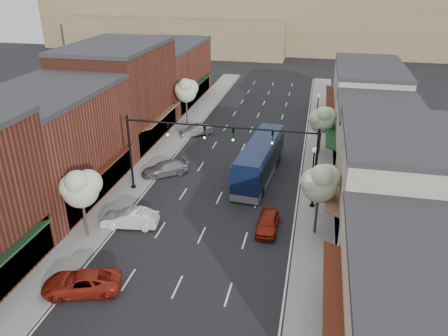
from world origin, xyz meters
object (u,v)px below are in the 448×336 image
Objects in this scene: tree_right_far at (322,119)px; parked_car_b at (130,218)px; parked_car_c at (165,168)px; tree_left_far at (186,90)px; red_hatchback at (268,222)px; parked_car_a at (82,283)px; parked_car_e at (196,130)px; tree_left_near at (80,187)px; tree_right_near at (320,182)px; coach_bus at (260,159)px; signal_mast_right at (287,155)px; signal_mast_left at (155,144)px; lamp_post_near at (313,163)px; lamp_post_far at (318,106)px.

parked_car_b is (-14.08, -17.91, -3.27)m from tree_right_far.
parked_car_c is at bearing 174.68° from parked_car_b.
parked_car_c is at bearing -81.92° from tree_left_far.
red_hatchback is at bearing 91.64° from parked_car_b.
parked_car_b is at bearing 163.72° from parked_car_a.
parked_car_a reaches higher than parked_car_e.
tree_right_far reaches higher than parked_car_a.
parked_car_e is (2.05, 22.73, -3.59)m from tree_left_near.
tree_right_near is 10.87m from coach_bus.
tree_left_far reaches higher than parked_car_a.
signal_mast_right is 11.24m from signal_mast_left.
tree_left_near is at bearing -171.84° from parked_car_a.
lamp_post_near and lamp_post_far have the same top height.
parked_car_e is at bearing -159.17° from lamp_post_far.
lamp_post_near is 21.12m from parked_car_a.
tree_left_near is at bearing -166.45° from tree_right_near.
signal_mast_left is at bearing 71.90° from tree_left_near.
signal_mast_left is 1.34× the size of tree_left_far.
tree_left_far is 1.59× the size of parked_car_e.
lamp_post_far is at bearing 83.78° from signal_mast_right.
parked_car_e is at bearing 138.99° from lamp_post_near.
tree_right_near is 1.34× the size of lamp_post_far.
signal_mast_right reaches higher than parked_car_b.
tree_left_near is 0.48× the size of coach_bus.
tree_right_far is at bearing 90.00° from tree_right_near.
parked_car_e is (-9.03, 9.73, -1.21)m from coach_bus.
parked_car_e is (-14.00, 12.17, -2.37)m from lamp_post_near.
tree_right_far is 25.99m from tree_left_near.
signal_mast_left is at bearing 158.45° from red_hatchback.
parked_car_c is at bearing 79.91° from tree_left_near.
signal_mast_left is at bearing 163.81° from tree_right_near.
signal_mast_left is 1.85× the size of lamp_post_near.
parked_car_c is (-14.55, -8.47, -3.33)m from tree_right_far.
parked_car_b is 0.97× the size of parked_car_c.
tree_left_near reaches higher than parked_car_c.
parked_car_e is at bearing 143.15° from parked_car_c.
parked_car_a is at bearing -145.66° from tree_right_near.
parked_car_b is (-13.54, -25.97, -2.28)m from lamp_post_far.
tree_right_far is (2.73, 11.95, -0.63)m from signal_mast_right.
tree_right_far is 15.18m from parked_car_e.
tree_left_far is 16.26m from lamp_post_far.
lamp_post_near is 0.92× the size of parked_car_a.
signal_mast_right is 13.41m from parked_car_b.
tree_right_far reaches higher than lamp_post_near.
lamp_post_near is at bearing 11.50° from parked_car_e.
lamp_post_near reaches higher than parked_car_e.
tree_right_far reaches higher than parked_car_c.
lamp_post_far is at bearing 144.34° from parked_car_b.
lamp_post_far is (-0.55, 8.06, -0.99)m from tree_right_far.
tree_left_near reaches higher than parked_car_a.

